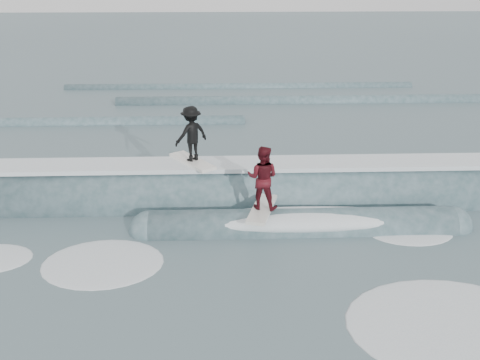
{
  "coord_description": "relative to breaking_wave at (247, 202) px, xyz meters",
  "views": [
    {
      "loc": [
        -0.55,
        -11.65,
        7.3
      ],
      "look_at": [
        0.0,
        3.65,
        1.1
      ],
      "focal_mm": 40.0,
      "sensor_mm": 36.0,
      "label": 1
    }
  ],
  "objects": [
    {
      "name": "far_swells",
      "position": [
        -1.58,
        13.33,
        -0.04
      ],
      "size": [
        36.93,
        8.65,
        0.8
      ],
      "color": "#335156",
      "rests_on": "ground"
    },
    {
      "name": "surfer_black",
      "position": [
        -1.78,
        0.33,
        2.2
      ],
      "size": [
        1.6,
        1.95,
        1.88
      ],
      "color": "white",
      "rests_on": "ground"
    },
    {
      "name": "breaking_wave",
      "position": [
        0.0,
        0.0,
        0.0
      ],
      "size": [
        20.82,
        4.03,
        2.5
      ],
      "color": "#335156",
      "rests_on": "ground"
    },
    {
      "name": "whitewater",
      "position": [
        1.23,
        -5.17,
        -0.04
      ],
      "size": [
        14.83,
        8.44,
        0.1
      ],
      "color": "white",
      "rests_on": "ground"
    },
    {
      "name": "ground",
      "position": [
        -0.27,
        -4.32,
        -0.04
      ],
      "size": [
        160.0,
        160.0,
        0.0
      ],
      "primitive_type": "plane",
      "color": "#41565F",
      "rests_on": "ground"
    },
    {
      "name": "surfer_red",
      "position": [
        0.33,
        -1.87,
        1.53
      ],
      "size": [
        1.08,
        2.07,
        1.98
      ],
      "color": "silver",
      "rests_on": "ground"
    }
  ]
}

